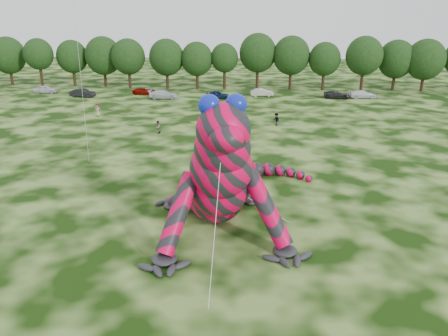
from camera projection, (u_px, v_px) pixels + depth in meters
name	position (u px, v px, depth m)	size (l,w,h in m)	color
ground	(144.00, 217.00, 31.55)	(240.00, 240.00, 0.00)	#16330A
inflatable_gecko	(214.00, 151.00, 30.33)	(16.34, 19.40, 9.70)	#D9023F
tree_2	(9.00, 61.00, 88.55)	(7.04, 6.34, 9.64)	black
tree_3	(40.00, 63.00, 86.41)	(5.81, 5.23, 9.44)	black
tree_4	(73.00, 63.00, 87.54)	(6.22, 5.60, 9.06)	black
tree_5	(104.00, 62.00, 86.64)	(7.16, 6.44, 9.80)	black
tree_6	(129.00, 64.00, 84.60)	(6.52, 5.86, 9.49)	black
tree_7	(167.00, 64.00, 84.12)	(6.68, 6.01, 9.48)	black
tree_8	(197.00, 66.00, 83.91)	(6.14, 5.53, 8.94)	black
tree_9	(224.00, 66.00, 83.88)	(5.27, 4.74, 8.68)	black
tree_10	(258.00, 61.00, 84.23)	(7.09, 6.38, 10.50)	black
tree_11	(291.00, 63.00, 83.43)	(7.01, 6.31, 10.07)	black
tree_12	(324.00, 66.00, 82.69)	(5.99, 5.39, 8.97)	black
tree_13	(363.00, 64.00, 81.36)	(6.83, 6.15, 10.13)	black
tree_14	(396.00, 65.00, 82.48)	(6.82, 6.14, 9.40)	black
tree_15	(425.00, 65.00, 81.15)	(7.17, 6.45, 9.63)	black
car_0	(45.00, 89.00, 80.58)	(1.71, 4.25, 1.45)	silver
car_1	(83.00, 93.00, 76.75)	(1.55, 4.45, 1.47)	black
car_2	(145.00, 91.00, 79.15)	(2.07, 4.48, 1.25)	#810901
car_3	(164.00, 94.00, 75.25)	(2.08, 5.10, 1.48)	silver
car_4	(217.00, 95.00, 75.36)	(1.61, 4.00, 1.36)	#0F1E48
car_5	(262.00, 92.00, 77.60)	(1.41, 4.06, 1.34)	beige
car_6	(337.00, 95.00, 75.62)	(2.11, 4.58, 1.27)	black
car_7	(362.00, 94.00, 75.75)	(1.93, 4.74, 1.37)	white
spectator_5	(240.00, 133.00, 50.37)	(1.67, 0.53, 1.80)	gray
spectator_4	(98.00, 110.00, 62.25)	(0.88, 0.57, 1.80)	gray
spectator_1	(158.00, 127.00, 53.30)	(0.77, 0.60, 1.59)	gray
spectator_2	(276.00, 119.00, 57.13)	(1.06, 0.61, 1.65)	gray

